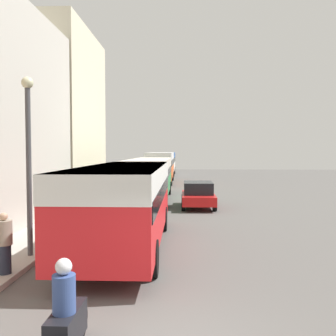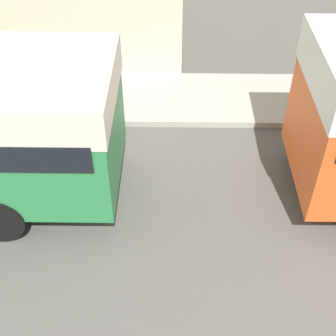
{
  "view_description": "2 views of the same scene",
  "coord_description": "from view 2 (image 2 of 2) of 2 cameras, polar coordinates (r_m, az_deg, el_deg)",
  "views": [
    {
      "loc": [
        0.34,
        -5.96,
        3.4
      ],
      "look_at": [
        -0.95,
        27.93,
        1.78
      ],
      "focal_mm": 40.0,
      "sensor_mm": 36.0,
      "label": 1
    },
    {
      "loc": [
        4.8,
        25.59,
        6.61
      ],
      "look_at": [
        -1.35,
        25.5,
        1.09
      ],
      "focal_mm": 50.0,
      "sensor_mm": 36.0,
      "label": 2
    }
  ],
  "objects": []
}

